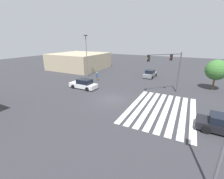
{
  "coord_description": "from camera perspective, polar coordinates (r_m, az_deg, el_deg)",
  "views": [
    {
      "loc": [
        -16.87,
        -8.73,
        7.86
      ],
      "look_at": [
        0.0,
        0.0,
        1.45
      ],
      "focal_mm": 24.0,
      "sensor_mm": 36.0,
      "label": 1
    }
  ],
  "objects": [
    {
      "name": "ground_plane",
      "position": [
        20.56,
        0.0,
        -3.84
      ],
      "size": [
        120.32,
        120.32,
        0.0
      ],
      "primitive_type": "plane",
      "color": "#333338"
    },
    {
      "name": "crosswalk_markings",
      "position": [
        18.73,
        18.29,
        -7.17
      ],
      "size": [
        10.68,
        7.25,
        0.01
      ],
      "rotation": [
        0.0,
        0.0,
        1.57
      ],
      "color": "silver",
      "rests_on": "ground_plane"
    },
    {
      "name": "traffic_signal_mast",
      "position": [
        23.52,
        21.28,
        8.84
      ],
      "size": [
        4.13,
        4.13,
        6.09
      ],
      "rotation": [
        0.0,
        0.0,
        2.36
      ],
      "color": "#47474C",
      "rests_on": "ground_plane"
    },
    {
      "name": "car_0",
      "position": [
        33.56,
        14.3,
        5.79
      ],
      "size": [
        4.38,
        2.29,
        1.63
      ],
      "rotation": [
        0.0,
        0.0,
        -0.07
      ],
      "color": "gray",
      "rests_on": "ground_plane"
    },
    {
      "name": "car_1",
      "position": [
        25.41,
        -10.75,
        2.02
      ],
      "size": [
        2.12,
        4.8,
        1.6
      ],
      "rotation": [
        0.0,
        0.0,
        1.55
      ],
      "color": "silver",
      "rests_on": "ground_plane"
    },
    {
      "name": "corner_building",
      "position": [
        43.42,
        -12.3,
        10.58
      ],
      "size": [
        13.05,
        13.05,
        4.18
      ],
      "color": "tan",
      "rests_on": "ground_plane"
    },
    {
      "name": "pedestrian",
      "position": [
        29.59,
        -5.73,
        5.12
      ],
      "size": [
        0.41,
        0.41,
        1.76
      ],
      "rotation": [
        0.0,
        0.0,
        -2.37
      ],
      "color": "brown",
      "rests_on": "ground_plane"
    },
    {
      "name": "street_light_pole_b",
      "position": [
        32.81,
        -9.69,
        13.64
      ],
      "size": [
        0.8,
        0.36,
        8.67
      ],
      "color": "slate",
      "rests_on": "ground_plane"
    },
    {
      "name": "tree_corner_b",
      "position": [
        28.77,
        34.97,
        6.12
      ],
      "size": [
        3.21,
        3.21,
        4.89
      ],
      "color": "brown",
      "rests_on": "ground_plane"
    }
  ]
}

